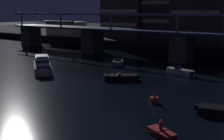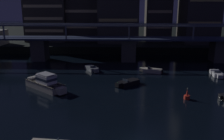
% 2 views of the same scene
% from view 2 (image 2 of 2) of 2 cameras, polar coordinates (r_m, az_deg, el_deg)
% --- Properties ---
extents(far_riverbank, '(240.00, 80.00, 2.20)m').
position_cam_2_polar(far_riverbank, '(111.57, 3.08, 8.10)').
color(far_riverbank, black).
rests_on(far_riverbank, ground).
extents(river_bridge, '(98.15, 6.40, 9.38)m').
position_cam_2_polar(river_bridge, '(63.59, 3.83, 5.81)').
color(river_bridge, '#4C4944').
rests_on(river_bridge, ground).
extents(tower_west_low, '(13.44, 9.31, 19.78)m').
position_cam_2_polar(tower_west_low, '(87.16, -14.77, 12.93)').
color(tower_west_low, '#38332D').
rests_on(tower_west_low, far_riverbank).
extents(tower_west_tall, '(11.31, 8.75, 25.41)m').
position_cam_2_polar(tower_west_tall, '(85.98, -6.79, 15.16)').
color(tower_west_tall, '#38332D').
rests_on(tower_west_tall, far_riverbank).
extents(tower_east_tall, '(8.29, 8.18, 25.08)m').
position_cam_2_polar(tower_east_tall, '(86.08, 10.71, 14.90)').
color(tower_east_tall, '#423D38').
rests_on(tower_east_tall, far_riverbank).
extents(cabin_cruiser_near_left, '(8.41, 7.33, 2.79)m').
position_cam_2_polar(cabin_cruiser_near_left, '(43.76, -15.08, -2.97)').
color(cabin_cruiser_near_left, beige).
rests_on(cabin_cruiser_near_left, ground).
extents(speedboat_near_center, '(2.14, 5.23, 1.16)m').
position_cam_2_polar(speedboat_near_center, '(54.82, 23.04, -0.78)').
color(speedboat_near_center, silver).
rests_on(speedboat_near_center, ground).
extents(speedboat_near_right, '(5.11, 3.03, 1.16)m').
position_cam_2_polar(speedboat_near_right, '(53.59, 9.10, -0.11)').
color(speedboat_near_right, beige).
rests_on(speedboat_near_right, ground).
extents(speedboat_mid_center, '(4.54, 4.21, 1.16)m').
position_cam_2_polar(speedboat_mid_center, '(44.74, 3.67, -2.94)').
color(speedboat_mid_center, black).
rests_on(speedboat_mid_center, ground).
extents(speedboat_far_left, '(3.57, 4.88, 1.16)m').
position_cam_2_polar(speedboat_far_left, '(54.67, -4.66, 0.33)').
color(speedboat_far_left, gray).
rests_on(speedboat_far_left, ground).
extents(channel_buoy, '(0.90, 0.90, 1.76)m').
position_cam_2_polar(channel_buoy, '(39.69, 16.91, -5.81)').
color(channel_buoy, red).
rests_on(channel_buoy, ground).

